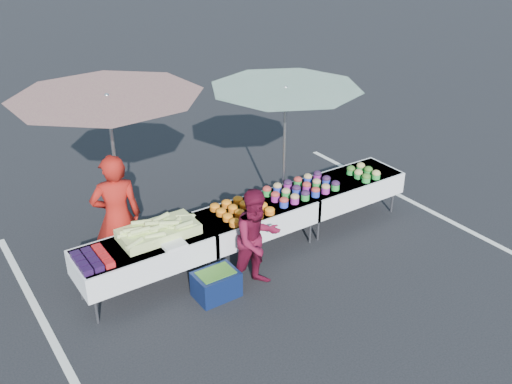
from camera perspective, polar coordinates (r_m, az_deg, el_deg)
ground at (r=8.82m, az=-0.00°, el=-5.81°), size 80.00×80.00×0.00m
stripe_left at (r=7.84m, az=-20.30°, el=-12.52°), size 0.10×5.00×0.00m
stripe_right at (r=10.70m, az=14.36°, el=-0.43°), size 0.10×5.00×0.00m
table_left at (r=7.80m, az=-11.10°, el=-6.08°), size 1.86×0.81×0.75m
table_center at (r=8.52m, az=-0.00°, el=-2.50°), size 1.86×0.81×0.75m
table_right at (r=9.52m, az=9.02°, el=0.50°), size 1.86×0.81×0.75m
berry_punnets at (r=7.46m, az=-16.05°, el=-6.50°), size 0.40×0.54×0.08m
corn_pile at (r=7.78m, az=-9.76°, el=-3.85°), size 1.16×0.57×0.26m
plastic_bags at (r=7.56m, az=-8.22°, el=-5.25°), size 0.30×0.25×0.05m
carrot_bowls at (r=8.28m, az=-1.40°, el=-1.70°), size 0.75×0.69×0.11m
potato_cups at (r=8.85m, az=4.57°, el=0.41°), size 1.14×0.58×0.16m
bean_baskets at (r=9.52m, az=10.69°, el=1.95°), size 0.36×0.50×0.15m
vendor at (r=8.04m, az=-13.72°, el=-2.48°), size 0.76×0.59×1.85m
customer at (r=7.67m, az=0.09°, el=-4.80°), size 0.73×0.57×1.47m
umbrella_left at (r=7.73m, az=-14.52°, el=7.83°), size 3.21×3.21×2.59m
umbrella_right at (r=8.62m, az=2.97°, el=9.16°), size 2.46×2.46×2.36m
storage_bin at (r=7.78m, az=-4.00°, el=-9.13°), size 0.58×0.43×0.38m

